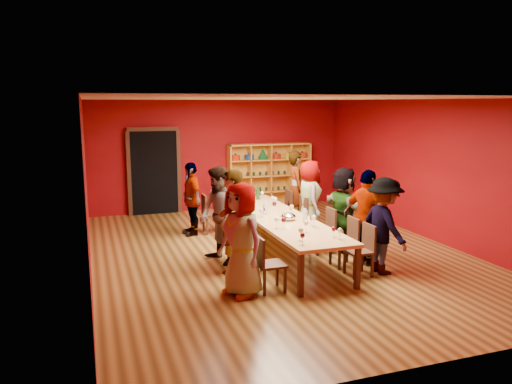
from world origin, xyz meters
TOP-DOWN VIEW (x-y plane):
  - room_shell at (0.00, 0.00)m, footprint 7.10×9.10m
  - tasting_table at (0.00, 0.00)m, footprint 1.10×4.50m
  - doorway at (-1.80, 4.43)m, footprint 1.40×0.17m
  - shelving_unit at (1.40, 4.32)m, footprint 2.40×0.40m
  - chair_person_left_0 at (-0.91, -1.79)m, footprint 0.42×0.42m
  - person_left_0 at (-1.32, -1.79)m, footprint 0.77×0.97m
  - chair_person_left_1 at (-0.91, -0.71)m, footprint 0.42×0.42m
  - person_left_1 at (-1.17, -0.71)m, footprint 0.71×0.80m
  - chair_person_left_2 at (-0.91, -0.19)m, footprint 0.42×0.42m
  - person_left_2 at (-1.23, -0.19)m, footprint 0.72×0.98m
  - chair_person_left_4 at (-0.91, 1.99)m, footprint 0.42×0.42m
  - person_left_4 at (-1.31, 1.99)m, footprint 0.54×1.00m
  - chair_person_right_0 at (0.91, -1.62)m, footprint 0.42×0.42m
  - person_right_0 at (1.31, -1.62)m, footprint 0.51×1.11m
  - chair_person_right_1 at (0.91, -1.10)m, footprint 0.42×0.42m
  - person_right_1 at (1.29, -1.10)m, footprint 0.81×1.12m
  - chair_person_right_2 at (0.91, -0.22)m, footprint 0.42×0.42m
  - person_right_2 at (1.30, -0.22)m, footprint 0.59×1.60m
  - chair_person_right_3 at (0.91, 1.07)m, footprint 0.42×0.42m
  - person_right_3 at (1.16, 1.07)m, footprint 0.59×0.89m
  - chair_person_right_4 at (0.91, 1.95)m, footprint 0.42×0.42m
  - person_right_4 at (1.20, 1.95)m, footprint 0.57×0.72m
  - wine_glass_0 at (-0.38, -0.86)m, footprint 0.08×0.08m
  - wine_glass_1 at (-0.33, 0.87)m, footprint 0.08×0.08m
  - wine_glass_2 at (-0.28, -0.94)m, footprint 0.09×0.09m
  - wine_glass_3 at (-0.36, 1.95)m, footprint 0.07×0.07m
  - wine_glass_4 at (-0.37, -1.95)m, footprint 0.08×0.08m
  - wine_glass_5 at (0.27, 1.05)m, footprint 0.08×0.08m
  - wine_glass_6 at (-0.17, 1.33)m, footprint 0.07×0.07m
  - wine_glass_7 at (0.26, 0.87)m, footprint 0.08×0.08m
  - wine_glass_8 at (0.28, -0.91)m, footprint 0.07×0.07m
  - wine_glass_9 at (0.28, 0.05)m, footprint 0.07×0.07m
  - wine_glass_10 at (-0.36, -0.01)m, footprint 0.08×0.08m
  - wine_glass_11 at (0.28, -0.99)m, footprint 0.09×0.09m
  - wine_glass_12 at (-0.03, -0.40)m, footprint 0.08×0.08m
  - wine_glass_13 at (0.32, -1.87)m, footprint 0.08×0.08m
  - wine_glass_14 at (0.29, -1.71)m, footprint 0.07×0.07m
  - wine_glass_15 at (0.06, 0.40)m, footprint 0.09×0.09m
  - wine_glass_16 at (0.26, -0.02)m, footprint 0.09×0.09m
  - wine_glass_17 at (-0.29, 0.09)m, footprint 0.07×0.07m
  - wine_glass_18 at (-0.01, -1.30)m, footprint 0.09×0.09m
  - wine_glass_19 at (-0.32, 1.63)m, footprint 0.09×0.09m
  - wine_glass_20 at (0.29, 1.76)m, footprint 0.07×0.07m
  - wine_glass_21 at (-0.30, -1.73)m, footprint 0.09×0.09m
  - spittoon_bowl at (0.05, -0.36)m, footprint 0.29×0.29m
  - carafe_a at (-0.18, 0.26)m, footprint 0.13×0.13m
  - carafe_b at (0.29, -0.60)m, footprint 0.12×0.12m
  - wine_bottle at (0.18, 1.76)m, footprint 0.10×0.10m

SIDE VIEW (x-z plane):
  - chair_person_left_0 at x=-0.91m, z-range 0.05..0.94m
  - chair_person_left_1 at x=-0.91m, z-range 0.05..0.94m
  - chair_person_left_2 at x=-0.91m, z-range 0.05..0.94m
  - chair_person_left_4 at x=-0.91m, z-range 0.05..0.94m
  - chair_person_right_0 at x=0.91m, z-range 0.05..0.94m
  - chair_person_right_1 at x=0.91m, z-range 0.05..0.94m
  - chair_person_right_2 at x=0.91m, z-range 0.05..0.94m
  - chair_person_right_3 at x=0.91m, z-range 0.05..0.94m
  - chair_person_right_4 at x=0.91m, z-range 0.05..0.94m
  - tasting_table at x=0.00m, z-range 0.32..1.07m
  - spittoon_bowl at x=0.05m, z-range 0.74..0.90m
  - person_left_4 at x=-1.31m, z-range 0.00..1.63m
  - person_right_0 at x=1.31m, z-range 0.00..1.68m
  - person_right_3 at x=1.16m, z-range 0.00..1.68m
  - person_right_2 at x=1.30m, z-range 0.00..1.69m
  - carafe_b at x=0.29m, z-range 0.74..0.99m
  - carafe_a at x=-0.18m, z-range 0.74..1.00m
  - person_right_1 at x=1.29m, z-range 0.00..1.74m
  - wine_bottle at x=0.18m, z-range 0.71..1.05m
  - person_left_0 at x=-1.32m, z-range 0.00..1.76m
  - wine_glass_14 at x=0.29m, z-range 0.79..0.97m
  - wine_glass_3 at x=-0.36m, z-range 0.79..0.97m
  - wine_glass_6 at x=-0.17m, z-range 0.79..0.97m
  - wine_glass_9 at x=0.28m, z-range 0.79..0.97m
  - wine_glass_20 at x=0.29m, z-range 0.79..0.97m
  - wine_glass_17 at x=-0.29m, z-range 0.79..0.97m
  - wine_glass_8 at x=0.28m, z-range 0.79..0.98m
  - wine_glass_1 at x=-0.33m, z-range 0.79..0.99m
  - wine_glass_10 at x=-0.36m, z-range 0.79..0.99m
  - wine_glass_13 at x=0.32m, z-range 0.79..0.99m
  - wine_glass_4 at x=-0.37m, z-range 0.79..0.99m
  - wine_glass_5 at x=0.27m, z-range 0.79..0.99m
  - wine_glass_12 at x=-0.03m, z-range 0.80..1.00m
  - person_left_2 at x=-1.23m, z-range 0.00..1.80m
  - wine_glass_0 at x=-0.38m, z-range 0.80..1.00m
  - wine_glass_7 at x=0.26m, z-range 0.80..1.01m
  - person_left_1 at x=-1.17m, z-range 0.00..1.81m
  - wine_glass_2 at x=-0.28m, z-range 0.80..1.01m
  - person_right_4 at x=1.20m, z-range 0.00..1.81m
  - wine_glass_15 at x=0.06m, z-range 0.80..1.02m
  - wine_glass_21 at x=-0.30m, z-range 0.80..1.02m
  - wine_glass_16 at x=0.26m, z-range 0.80..1.02m
  - wine_glass_18 at x=-0.01m, z-range 0.80..1.02m
  - wine_glass_19 at x=-0.32m, z-range 0.80..1.02m
  - wine_glass_11 at x=0.28m, z-range 0.80..1.02m
  - shelving_unit at x=1.40m, z-range 0.08..1.88m
  - doorway at x=-1.80m, z-range -0.03..2.27m
  - room_shell at x=0.00m, z-range -0.02..3.02m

